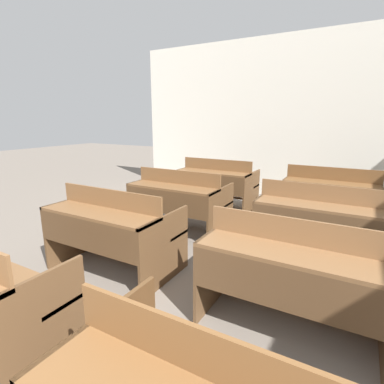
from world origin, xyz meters
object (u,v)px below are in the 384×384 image
(bench_second_left, at_px, (113,228))
(bench_third_right, at_px, (318,220))
(bench_back_right, at_px, (330,195))
(bench_third_left, at_px, (179,199))
(bench_back_left, at_px, (217,182))
(bench_second_right, at_px, (292,271))

(bench_second_left, bearing_deg, bench_third_right, 35.40)
(bench_second_left, height_order, bench_back_right, same)
(bench_third_right, xyz_separation_m, bench_back_right, (0.01, 1.37, 0.00))
(bench_second_left, xyz_separation_m, bench_third_right, (1.86, 1.32, 0.00))
(bench_back_right, bearing_deg, bench_third_left, -144.19)
(bench_second_left, xyz_separation_m, bench_third_left, (-0.00, 1.34, 0.00))
(bench_third_left, relative_size, bench_third_right, 1.00)
(bench_third_left, xyz_separation_m, bench_third_right, (1.87, -0.02, 0.00))
(bench_third_left, bearing_deg, bench_third_right, -0.48)
(bench_third_left, relative_size, bench_back_left, 1.00)
(bench_third_left, relative_size, bench_back_right, 1.00)
(bench_second_right, xyz_separation_m, bench_back_left, (-1.87, 2.70, 0.00))
(bench_second_right, bearing_deg, bench_second_left, 179.45)
(bench_third_left, distance_m, bench_third_right, 1.87)
(bench_back_left, distance_m, bench_back_right, 1.89)
(bench_third_right, bearing_deg, bench_back_left, 144.23)
(bench_second_right, distance_m, bench_third_left, 2.29)
(bench_second_left, relative_size, bench_back_left, 1.00)
(bench_back_left, height_order, bench_back_right, same)
(bench_second_right, relative_size, bench_third_right, 1.00)
(bench_third_right, distance_m, bench_back_right, 1.37)
(bench_second_right, height_order, bench_third_left, same)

